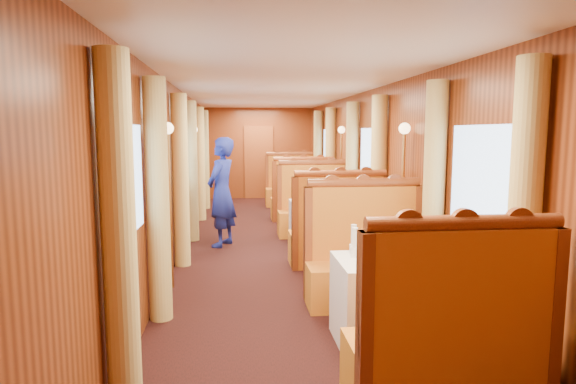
{
  "coord_description": "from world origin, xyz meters",
  "views": [
    {
      "loc": [
        -0.62,
        -7.4,
        1.84
      ],
      "look_at": [
        0.05,
        -1.14,
        1.05
      ],
      "focal_mm": 30.0,
      "sensor_mm": 36.0,
      "label": 1
    }
  ],
  "objects": [
    {
      "name": "floor",
      "position": [
        0.0,
        0.0,
        0.0
      ],
      "size": [
        3.0,
        12.0,
        0.01
      ],
      "primitive_type": null,
      "color": "black",
      "rests_on": "ground"
    },
    {
      "name": "ceiling",
      "position": [
        0.0,
        0.0,
        2.5
      ],
      "size": [
        3.0,
        12.0,
        0.01
      ],
      "primitive_type": null,
      "rotation": [
        3.14,
        0.0,
        0.0
      ],
      "color": "silver",
      "rests_on": "wall_left"
    },
    {
      "name": "wall_far",
      "position": [
        0.0,
        6.0,
        1.25
      ],
      "size": [
        3.0,
        0.01,
        2.5
      ],
      "primitive_type": null,
      "rotation": [
        1.57,
        0.0,
        0.0
      ],
      "color": "brown",
      "rests_on": "floor"
    },
    {
      "name": "wall_near",
      "position": [
        0.0,
        -6.0,
        1.25
      ],
      "size": [
        3.0,
        0.01,
        2.5
      ],
      "primitive_type": null,
      "rotation": [
        -1.57,
        0.0,
        0.0
      ],
      "color": "brown",
      "rests_on": "floor"
    },
    {
      "name": "wall_left",
      "position": [
        -1.5,
        0.0,
        1.25
      ],
      "size": [
        0.01,
        12.0,
        2.5
      ],
      "primitive_type": null,
      "rotation": [
        1.57,
        0.0,
        1.57
      ],
      "color": "brown",
      "rests_on": "floor"
    },
    {
      "name": "wall_right",
      "position": [
        1.5,
        0.0,
        1.25
      ],
      "size": [
        0.01,
        12.0,
        2.5
      ],
      "primitive_type": null,
      "rotation": [
        1.57,
        0.0,
        -1.57
      ],
      "color": "brown",
      "rests_on": "floor"
    },
    {
      "name": "doorway_far",
      "position": [
        0.0,
        5.97,
        1.0
      ],
      "size": [
        0.8,
        0.04,
        2.0
      ],
      "primitive_type": "cube",
      "color": "brown",
      "rests_on": "floor"
    },
    {
      "name": "table_near",
      "position": [
        0.75,
        -3.5,
        0.38
      ],
      "size": [
        1.05,
        0.72,
        0.75
      ],
      "primitive_type": "cube",
      "color": "white",
      "rests_on": "floor"
    },
    {
      "name": "banquette_near_fwd",
      "position": [
        0.75,
        -4.51,
        0.42
      ],
      "size": [
        1.3,
        0.55,
        1.34
      ],
      "color": "#B54814",
      "rests_on": "floor"
    },
    {
      "name": "banquette_near_aft",
      "position": [
        0.75,
        -2.49,
        0.42
      ],
      "size": [
        1.3,
        0.55,
        1.34
      ],
      "color": "#B54814",
      "rests_on": "floor"
    },
    {
      "name": "table_mid",
      "position": [
        0.75,
        0.0,
        0.38
      ],
      "size": [
        1.05,
        0.72,
        0.75
      ],
      "primitive_type": "cube",
      "color": "white",
      "rests_on": "floor"
    },
    {
      "name": "banquette_mid_fwd",
      "position": [
        0.75,
        -1.01,
        0.42
      ],
      "size": [
        1.3,
        0.55,
        1.34
      ],
      "color": "#B54814",
      "rests_on": "floor"
    },
    {
      "name": "banquette_mid_aft",
      "position": [
        0.75,
        1.01,
        0.42
      ],
      "size": [
        1.3,
        0.55,
        1.34
      ],
      "color": "#B54814",
      "rests_on": "floor"
    },
    {
      "name": "table_far",
      "position": [
        0.75,
        3.5,
        0.38
      ],
      "size": [
        1.05,
        0.72,
        0.75
      ],
      "primitive_type": "cube",
      "color": "white",
      "rests_on": "floor"
    },
    {
      "name": "banquette_far_fwd",
      "position": [
        0.75,
        2.49,
        0.42
      ],
      "size": [
        1.3,
        0.55,
        1.34
      ],
      "color": "#B54814",
      "rests_on": "floor"
    },
    {
      "name": "banquette_far_aft",
      "position": [
        0.75,
        4.51,
        0.42
      ],
      "size": [
        1.3,
        0.55,
        1.34
      ],
      "color": "#B54814",
      "rests_on": "floor"
    },
    {
      "name": "tea_tray",
      "position": [
        0.63,
        -3.54,
        0.76
      ],
      "size": [
        0.39,
        0.33,
        0.01
      ],
      "primitive_type": "cube",
      "rotation": [
        0.0,
        0.0,
        0.23
      ],
      "color": "silver",
      "rests_on": "table_near"
    },
    {
      "name": "teapot_left",
      "position": [
        0.58,
        -3.59,
        0.81
      ],
      "size": [
        0.17,
        0.13,
        0.13
      ],
      "primitive_type": null,
      "rotation": [
        0.0,
        0.0,
        0.07
      ],
      "color": "silver",
      "rests_on": "tea_tray"
    },
    {
      "name": "teapot_right",
      "position": [
        0.71,
        -3.64,
        0.81
      ],
      "size": [
        0.16,
        0.12,
        0.12
      ],
      "primitive_type": null,
      "rotation": [
        0.0,
        0.0,
        0.07
      ],
      "color": "silver",
      "rests_on": "tea_tray"
    },
    {
      "name": "teapot_back",
      "position": [
        0.67,
        -3.41,
        0.81
      ],
      "size": [
        0.17,
        0.14,
        0.12
      ],
      "primitive_type": null,
      "rotation": [
        0.0,
        0.0,
        0.15
      ],
      "color": "silver",
      "rests_on": "tea_tray"
    },
    {
      "name": "fruit_plate",
      "position": [
        1.05,
        -3.64,
        0.77
      ],
      "size": [
        0.21,
        0.21,
        0.05
      ],
      "rotation": [
        0.0,
        0.0,
        0.05
      ],
      "color": "white",
      "rests_on": "table_near"
    },
    {
      "name": "cup_inboard",
      "position": [
        0.39,
        -3.4,
        0.86
      ],
      "size": [
        0.08,
        0.08,
        0.26
      ],
      "rotation": [
        0.0,
        0.0,
        0.41
      ],
      "color": "white",
      "rests_on": "table_near"
    },
    {
      "name": "cup_outboard",
      "position": [
        0.42,
        -3.26,
        0.86
      ],
      "size": [
        0.08,
        0.08,
        0.26
      ],
      "rotation": [
        0.0,
        0.0,
        -0.05
      ],
      "color": "white",
      "rests_on": "table_near"
    },
    {
      "name": "rose_vase_mid",
      "position": [
        0.77,
        -0.02,
        0.93
      ],
      "size": [
        0.06,
        0.06,
        0.36
      ],
      "rotation": [
        0.0,
        0.0,
        -0.27
      ],
      "color": "silver",
      "rests_on": "table_mid"
    },
    {
      "name": "rose_vase_far",
      "position": [
        0.72,
        3.53,
        0.93
      ],
      "size": [
        0.06,
        0.06,
        0.36
      ],
      "rotation": [
        0.0,
        0.0,
        0.28
      ],
      "color": "silver",
      "rests_on": "table_far"
    },
    {
      "name": "window_left_near",
      "position": [
        -1.49,
        -3.5,
        1.45
      ],
      "size": [
        0.01,
        1.2,
        0.9
      ],
      "primitive_type": null,
      "rotation": [
        1.57,
        0.0,
        1.57
      ],
      "color": "#87ADDD",
      "rests_on": "wall_left"
    },
    {
      "name": "curtain_left_near_a",
      "position": [
        -1.38,
        -4.28,
        1.18
      ],
      "size": [
        0.22,
        0.22,
        2.35
      ],
      "primitive_type": "cylinder",
      "color": "#E1CB73",
      "rests_on": "floor"
    },
    {
      "name": "curtain_left_near_b",
      "position": [
        -1.38,
        -2.72,
        1.18
      ],
      "size": [
        0.22,
        0.22,
        2.35
      ],
      "primitive_type": "cylinder",
      "color": "#E1CB73",
      "rests_on": "floor"
    },
    {
      "name": "window_right_near",
      "position": [
        1.49,
        -3.5,
        1.45
      ],
      "size": [
        0.01,
        1.2,
        0.9
      ],
      "primitive_type": null,
      "rotation": [
        1.57,
        0.0,
        -1.57
      ],
      "color": "#87ADDD",
      "rests_on": "wall_right"
    },
    {
      "name": "curtain_right_near_a",
      "position": [
        1.38,
        -4.28,
        1.18
      ],
      "size": [
        0.22,
        0.22,
        2.35
      ],
      "primitive_type": "cylinder",
      "color": "#E1CB73",
      "rests_on": "floor"
    },
    {
      "name": "curtain_right_near_b",
      "position": [
        1.38,
        -2.72,
        1.18
      ],
      "size": [
        0.22,
        0.22,
        2.35
      ],
      "primitive_type": "cylinder",
      "color": "#E1CB73",
      "rests_on": "floor"
    },
    {
      "name": "window_left_mid",
      "position": [
        -1.49,
        0.0,
        1.45
      ],
      "size": [
        0.01,
        1.2,
        0.9
      ],
      "primitive_type": null,
      "rotation": [
        1.57,
        0.0,
        1.57
      ],
      "color": "#87ADDD",
      "rests_on": "wall_left"
    },
    {
      "name": "curtain_left_mid_a",
      "position": [
        -1.38,
        -0.78,
        1.18
      ],
      "size": [
        0.22,
        0.22,
        2.35
      ],
      "primitive_type": "cylinder",
      "color": "#E1CB73",
      "rests_on": "floor"
    },
    {
      "name": "curtain_left_mid_b",
      "position": [
        -1.38,
        0.78,
        1.18
      ],
      "size": [
        0.22,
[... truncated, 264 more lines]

